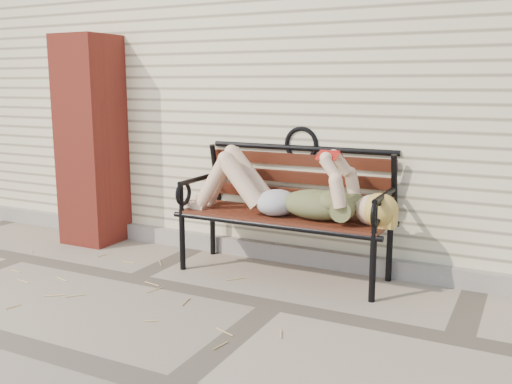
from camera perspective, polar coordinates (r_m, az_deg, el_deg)
The scene contains 7 objects.
ground at distance 4.12m, azimuth 1.76°, elevation -11.23°, with size 80.00×80.00×0.00m, color gray.
house_wall at distance 6.67m, azimuth 12.92°, elevation 10.12°, with size 8.00×4.00×3.00m, color beige.
foundation_strip at distance 4.95m, azimuth 6.53°, elevation -6.59°, with size 8.00×0.10×0.15m, color #9C958D.
brick_pillar at distance 5.77m, azimuth -16.11°, elevation 4.94°, with size 0.50×0.50×2.00m, color #9D3123.
garden_bench at distance 4.67m, azimuth 3.31°, elevation -0.05°, with size 1.84×0.73×1.19m.
reading_woman at distance 4.52m, azimuth 2.76°, elevation 0.12°, with size 1.74×0.40×0.55m.
straw_scatter at distance 4.40m, azimuth -14.00°, elevation -10.03°, with size 2.67×1.67×0.01m.
Camera 1 is at (1.60, -3.47, 1.55)m, focal length 40.00 mm.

